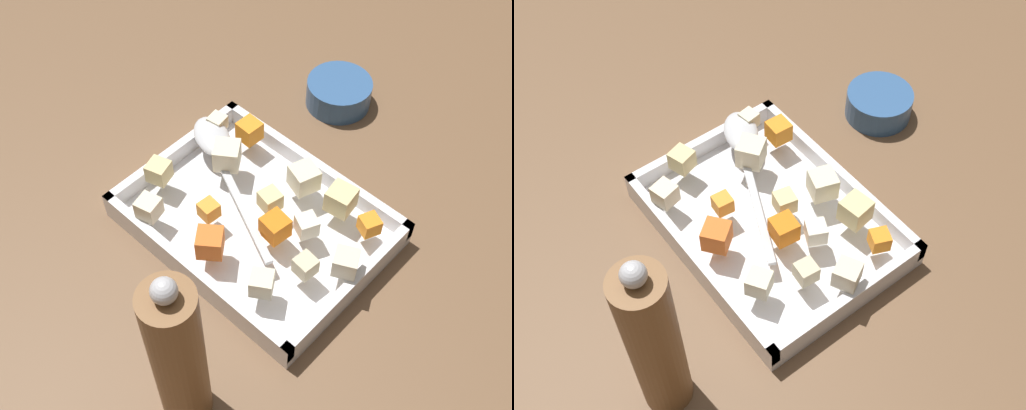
% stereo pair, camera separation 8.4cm
% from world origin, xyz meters
% --- Properties ---
extents(ground_plane, '(4.00, 4.00, 0.00)m').
position_xyz_m(ground_plane, '(0.00, 0.00, 0.00)').
color(ground_plane, brown).
extents(baking_dish, '(0.32, 0.24, 0.04)m').
position_xyz_m(baking_dish, '(-0.01, -0.01, 0.01)').
color(baking_dish, silver).
rests_on(baking_dish, ground_plane).
extents(carrot_chunk_mid_left, '(0.03, 0.03, 0.03)m').
position_xyz_m(carrot_chunk_mid_left, '(-0.05, 0.00, 0.06)').
color(carrot_chunk_mid_left, orange).
rests_on(carrot_chunk_mid_left, baking_dish).
extents(carrot_chunk_front_center, '(0.03, 0.03, 0.03)m').
position_xyz_m(carrot_chunk_front_center, '(0.08, -0.10, 0.06)').
color(carrot_chunk_front_center, orange).
rests_on(carrot_chunk_front_center, baking_dish).
extents(carrot_chunk_corner_ne, '(0.03, 0.03, 0.02)m').
position_xyz_m(carrot_chunk_corner_ne, '(-0.14, -0.08, 0.05)').
color(carrot_chunk_corner_ne, orange).
rests_on(carrot_chunk_corner_ne, baking_dish).
extents(carrot_chunk_mid_right, '(0.02, 0.02, 0.02)m').
position_xyz_m(carrot_chunk_mid_right, '(0.03, 0.04, 0.05)').
color(carrot_chunk_mid_right, orange).
rests_on(carrot_chunk_mid_right, baking_dish).
extents(carrot_chunk_near_left, '(0.04, 0.04, 0.03)m').
position_xyz_m(carrot_chunk_near_left, '(-0.01, 0.07, 0.06)').
color(carrot_chunk_near_left, orange).
rests_on(carrot_chunk_near_left, baking_dish).
extents(potato_chunk_center, '(0.04, 0.04, 0.03)m').
position_xyz_m(potato_chunk_center, '(-0.10, 0.07, 0.05)').
color(potato_chunk_center, beige).
rests_on(potato_chunk_center, baking_dish).
extents(potato_chunk_rim_edge, '(0.05, 0.05, 0.03)m').
position_xyz_m(potato_chunk_rim_edge, '(0.07, -0.04, 0.06)').
color(potato_chunk_rim_edge, beige).
rests_on(potato_chunk_rim_edge, baking_dish).
extents(potato_chunk_corner_nw, '(0.03, 0.03, 0.02)m').
position_xyz_m(potato_chunk_corner_nw, '(-0.12, 0.02, 0.05)').
color(potato_chunk_corner_nw, beige).
rests_on(potato_chunk_corner_nw, baking_dish).
extents(potato_chunk_heap_side, '(0.03, 0.03, 0.02)m').
position_xyz_m(potato_chunk_heap_side, '(-0.02, -0.03, 0.05)').
color(potato_chunk_heap_side, '#E0CC89').
rests_on(potato_chunk_heap_side, baking_dish).
extents(potato_chunk_corner_se, '(0.04, 0.04, 0.03)m').
position_xyz_m(potato_chunk_corner_se, '(-0.09, -0.09, 0.06)').
color(potato_chunk_corner_se, '#E0CC89').
rests_on(potato_chunk_corner_se, baking_dish).
extents(potato_chunk_far_right, '(0.03, 0.03, 0.03)m').
position_xyz_m(potato_chunk_far_right, '(0.12, 0.04, 0.05)').
color(potato_chunk_far_right, '#E0CC89').
rests_on(potato_chunk_far_right, baking_dish).
extents(potato_chunk_near_spoon, '(0.03, 0.03, 0.03)m').
position_xyz_m(potato_chunk_near_spoon, '(0.08, 0.09, 0.05)').
color(potato_chunk_near_spoon, beige).
rests_on(potato_chunk_near_spoon, baking_dish).
extents(potato_chunk_heap_top, '(0.04, 0.04, 0.03)m').
position_xyz_m(potato_chunk_heap_top, '(-0.03, -0.08, 0.06)').
color(potato_chunk_heap_top, beige).
rests_on(potato_chunk_heap_top, baking_dish).
extents(potato_chunk_near_right, '(0.03, 0.03, 0.02)m').
position_xyz_m(potato_chunk_near_right, '(0.12, -0.08, 0.05)').
color(potato_chunk_near_right, beige).
rests_on(potato_chunk_near_right, baking_dish).
extents(parsnip_chunk_back_center, '(0.03, 0.03, 0.02)m').
position_xyz_m(parsnip_chunk_back_center, '(-0.08, -0.03, 0.05)').
color(parsnip_chunk_back_center, silver).
rests_on(parsnip_chunk_back_center, baking_dish).
extents(parsnip_chunk_corner_sw, '(0.04, 0.04, 0.03)m').
position_xyz_m(parsnip_chunk_corner_sw, '(-0.15, -0.02, 0.06)').
color(parsnip_chunk_corner_sw, beige).
rests_on(parsnip_chunk_corner_sw, baking_dish).
extents(serving_spoon, '(0.24, 0.13, 0.02)m').
position_xyz_m(serving_spoon, '(0.10, -0.05, 0.05)').
color(serving_spoon, silver).
rests_on(serving_spoon, baking_dish).
extents(pepper_mill, '(0.05, 0.05, 0.26)m').
position_xyz_m(pepper_mill, '(-0.12, 0.21, 0.12)').
color(pepper_mill, brown).
rests_on(pepper_mill, ground_plane).
extents(small_prep_bowl, '(0.10, 0.10, 0.04)m').
position_xyz_m(small_prep_bowl, '(0.06, -0.27, 0.02)').
color(small_prep_bowl, '#33598C').
rests_on(small_prep_bowl, ground_plane).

